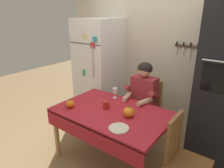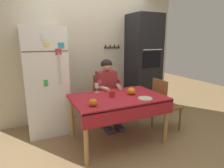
{
  "view_description": "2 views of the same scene",
  "coord_description": "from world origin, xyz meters",
  "px_view_note": "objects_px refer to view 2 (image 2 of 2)",
  "views": [
    {
      "loc": [
        1.37,
        -1.71,
        1.9
      ],
      "look_at": [
        -0.15,
        0.29,
        1.01
      ],
      "focal_mm": 32.65,
      "sensor_mm": 36.0,
      "label": 1
    },
    {
      "loc": [
        -1.26,
        -2.41,
        1.59
      ],
      "look_at": [
        -0.04,
        0.23,
        0.91
      ],
      "focal_mm": 30.51,
      "sensor_mm": 36.0,
      "label": 2
    }
  ],
  "objects_px": {
    "pumpkin_medium": "(93,102)",
    "seated_person": "(108,88)",
    "wall_oven": "(143,65)",
    "coffee_mug": "(112,94)",
    "wine_glass": "(97,86)",
    "pumpkin_large": "(131,91)",
    "chair_right_side": "(163,103)",
    "serving_tray": "(145,99)",
    "dining_table": "(118,102)",
    "chair_behind_person": "(104,97)",
    "refrigerator": "(46,81)"
  },
  "relations": [
    {
      "from": "pumpkin_large",
      "to": "refrigerator",
      "type": "bearing_deg",
      "value": 144.19
    },
    {
      "from": "coffee_mug",
      "to": "wine_glass",
      "type": "bearing_deg",
      "value": 108.55
    },
    {
      "from": "seated_person",
      "to": "dining_table",
      "type": "bearing_deg",
      "value": -98.29
    },
    {
      "from": "coffee_mug",
      "to": "pumpkin_medium",
      "type": "bearing_deg",
      "value": -147.39
    },
    {
      "from": "wall_oven",
      "to": "coffee_mug",
      "type": "height_order",
      "value": "wall_oven"
    },
    {
      "from": "wall_oven",
      "to": "pumpkin_large",
      "type": "xyz_separation_m",
      "value": [
        -0.81,
        -0.9,
        -0.25
      ]
    },
    {
      "from": "chair_right_side",
      "to": "wine_glass",
      "type": "height_order",
      "value": "chair_right_side"
    },
    {
      "from": "wall_oven",
      "to": "pumpkin_medium",
      "type": "distance_m",
      "value": 1.93
    },
    {
      "from": "coffee_mug",
      "to": "chair_right_side",
      "type": "bearing_deg",
      "value": -0.09
    },
    {
      "from": "seated_person",
      "to": "wine_glass",
      "type": "distance_m",
      "value": 0.4
    },
    {
      "from": "dining_table",
      "to": "chair_behind_person",
      "type": "distance_m",
      "value": 0.81
    },
    {
      "from": "dining_table",
      "to": "chair_right_side",
      "type": "distance_m",
      "value": 0.91
    },
    {
      "from": "dining_table",
      "to": "pumpkin_medium",
      "type": "relative_size",
      "value": 11.84
    },
    {
      "from": "refrigerator",
      "to": "wine_glass",
      "type": "relative_size",
      "value": 12.15
    },
    {
      "from": "pumpkin_medium",
      "to": "seated_person",
      "type": "bearing_deg",
      "value": 55.29
    },
    {
      "from": "seated_person",
      "to": "wall_oven",
      "type": "bearing_deg",
      "value": 18.34
    },
    {
      "from": "refrigerator",
      "to": "wine_glass",
      "type": "height_order",
      "value": "refrigerator"
    },
    {
      "from": "pumpkin_large",
      "to": "serving_tray",
      "type": "bearing_deg",
      "value": -77.24
    },
    {
      "from": "pumpkin_large",
      "to": "chair_behind_person",
      "type": "bearing_deg",
      "value": 101.31
    },
    {
      "from": "dining_table",
      "to": "seated_person",
      "type": "bearing_deg",
      "value": 81.71
    },
    {
      "from": "wall_oven",
      "to": "pumpkin_large",
      "type": "relative_size",
      "value": 15.3
    },
    {
      "from": "chair_behind_person",
      "to": "wall_oven",
      "type": "bearing_deg",
      "value": 7.7
    },
    {
      "from": "dining_table",
      "to": "chair_behind_person",
      "type": "bearing_deg",
      "value": 83.67
    },
    {
      "from": "chair_right_side",
      "to": "coffee_mug",
      "type": "distance_m",
      "value": 1.04
    },
    {
      "from": "refrigerator",
      "to": "chair_right_side",
      "type": "xyz_separation_m",
      "value": [
        1.85,
        -0.86,
        -0.39
      ]
    },
    {
      "from": "refrigerator",
      "to": "pumpkin_medium",
      "type": "relative_size",
      "value": 15.23
    },
    {
      "from": "coffee_mug",
      "to": "serving_tray",
      "type": "relative_size",
      "value": 0.49
    },
    {
      "from": "seated_person",
      "to": "pumpkin_large",
      "type": "xyz_separation_m",
      "value": [
        0.15,
        -0.58,
        0.06
      ]
    },
    {
      "from": "refrigerator",
      "to": "wall_oven",
      "type": "bearing_deg",
      "value": 1.13
    },
    {
      "from": "refrigerator",
      "to": "dining_table",
      "type": "height_order",
      "value": "refrigerator"
    },
    {
      "from": "chair_right_side",
      "to": "wall_oven",
      "type": "bearing_deg",
      "value": 80.58
    },
    {
      "from": "wall_oven",
      "to": "pumpkin_medium",
      "type": "relative_size",
      "value": 17.76
    },
    {
      "from": "chair_right_side",
      "to": "chair_behind_person",
      "type": "bearing_deg",
      "value": 136.56
    },
    {
      "from": "seated_person",
      "to": "coffee_mug",
      "type": "bearing_deg",
      "value": -107.68
    },
    {
      "from": "dining_table",
      "to": "chair_right_side",
      "type": "bearing_deg",
      "value": 1.45
    },
    {
      "from": "wall_oven",
      "to": "chair_right_side",
      "type": "height_order",
      "value": "wall_oven"
    },
    {
      "from": "dining_table",
      "to": "seated_person",
      "type": "xyz_separation_m",
      "value": [
        0.09,
        0.6,
        0.08
      ]
    },
    {
      "from": "serving_tray",
      "to": "wall_oven",
      "type": "bearing_deg",
      "value": 58.05
    },
    {
      "from": "dining_table",
      "to": "pumpkin_medium",
      "type": "distance_m",
      "value": 0.55
    },
    {
      "from": "wall_oven",
      "to": "serving_tray",
      "type": "relative_size",
      "value": 9.73
    },
    {
      "from": "chair_right_side",
      "to": "coffee_mug",
      "type": "height_order",
      "value": "chair_right_side"
    },
    {
      "from": "wine_glass",
      "to": "pumpkin_large",
      "type": "distance_m",
      "value": 0.57
    },
    {
      "from": "chair_behind_person",
      "to": "wine_glass",
      "type": "height_order",
      "value": "chair_behind_person"
    },
    {
      "from": "wine_glass",
      "to": "pumpkin_large",
      "type": "relative_size",
      "value": 1.08
    },
    {
      "from": "serving_tray",
      "to": "refrigerator",
      "type": "bearing_deg",
      "value": 137.55
    },
    {
      "from": "refrigerator",
      "to": "coffee_mug",
      "type": "xyz_separation_m",
      "value": [
        0.85,
        -0.86,
        -0.11
      ]
    },
    {
      "from": "chair_right_side",
      "to": "serving_tray",
      "type": "distance_m",
      "value": 0.7
    },
    {
      "from": "seated_person",
      "to": "wine_glass",
      "type": "xyz_separation_m",
      "value": [
        -0.3,
        -0.23,
        0.11
      ]
    },
    {
      "from": "wall_oven",
      "to": "dining_table",
      "type": "xyz_separation_m",
      "value": [
        -1.05,
        -0.92,
        -0.39
      ]
    },
    {
      "from": "chair_behind_person",
      "to": "coffee_mug",
      "type": "distance_m",
      "value": 0.84
    }
  ]
}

